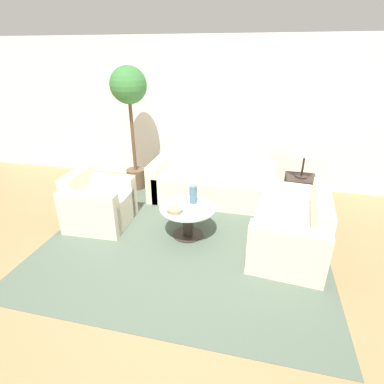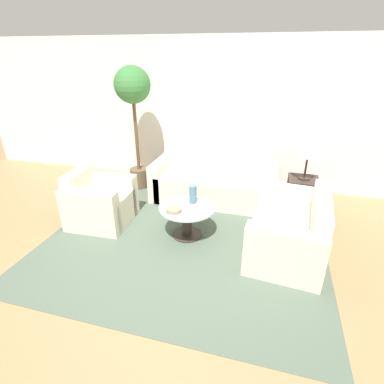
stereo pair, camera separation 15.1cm
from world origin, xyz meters
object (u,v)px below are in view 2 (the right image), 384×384
object	(u,v)px
table_lamp	(309,149)
bowl	(174,210)
armchair	(98,204)
potted_plant	(134,101)
coffee_table	(187,217)
sofa_main	(214,183)
loveseat	(293,232)
vase	(193,194)

from	to	relation	value
table_lamp	bowl	size ratio (longest dim) A/B	3.03
armchair	potted_plant	bearing A→B (deg)	-4.25
coffee_table	table_lamp	bearing A→B (deg)	36.96
sofa_main	bowl	distance (m)	1.47
armchair	potted_plant	size ratio (longest dim) A/B	0.41
sofa_main	loveseat	xyz separation A→B (m)	(1.26, -1.27, 0.00)
table_lamp	armchair	bearing A→B (deg)	-158.83
potted_plant	sofa_main	bearing A→B (deg)	-3.98
bowl	armchair	bearing A→B (deg)	171.27
table_lamp	loveseat	bearing A→B (deg)	-97.48
table_lamp	potted_plant	bearing A→B (deg)	175.53
vase	coffee_table	bearing A→B (deg)	-105.09
loveseat	vase	size ratio (longest dim) A/B	5.83
coffee_table	vase	world-z (taller)	vase
armchair	coffee_table	bearing A→B (deg)	-93.63
sofa_main	coffee_table	distance (m)	1.28
armchair	table_lamp	world-z (taller)	table_lamp
sofa_main	vase	world-z (taller)	sofa_main
loveseat	table_lamp	xyz separation A→B (m)	(0.15, 1.15, 0.75)
coffee_table	vase	bearing A→B (deg)	74.91
vase	bowl	bearing A→B (deg)	-118.72
table_lamp	potted_plant	distance (m)	2.93
vase	table_lamp	bearing A→B (deg)	33.92
armchair	bowl	distance (m)	1.27
coffee_table	loveseat	bearing A→B (deg)	0.18
potted_plant	vase	bearing A→B (deg)	-41.70
potted_plant	bowl	xyz separation A→B (m)	(1.20, -1.54, -1.10)
potted_plant	vase	world-z (taller)	potted_plant
armchair	loveseat	world-z (taller)	loveseat
loveseat	table_lamp	bearing A→B (deg)	177.97
loveseat	potted_plant	world-z (taller)	potted_plant
sofa_main	vase	size ratio (longest dim) A/B	8.10
bowl	sofa_main	bearing A→B (deg)	80.22
armchair	table_lamp	distance (m)	3.21
table_lamp	vase	world-z (taller)	table_lamp
sofa_main	armchair	xyz separation A→B (m)	(-1.49, -1.25, 0.01)
sofa_main	armchair	size ratio (longest dim) A/B	2.35
armchair	coffee_table	size ratio (longest dim) A/B	1.15
sofa_main	bowl	bearing A→B (deg)	-99.78
sofa_main	coffee_table	world-z (taller)	sofa_main
loveseat	coffee_table	bearing A→B (deg)	-84.37
sofa_main	potted_plant	bearing A→B (deg)	176.02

